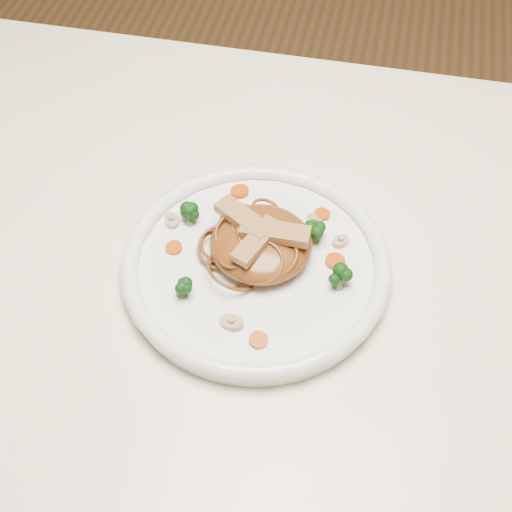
# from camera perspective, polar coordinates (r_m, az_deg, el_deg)

# --- Properties ---
(ground) EXTENTS (4.00, 4.00, 0.00)m
(ground) POSITION_cam_1_polar(r_m,az_deg,el_deg) (1.48, 1.67, -18.97)
(ground) COLOR brown
(ground) RESTS_ON ground
(table) EXTENTS (1.20, 0.80, 0.75)m
(table) POSITION_cam_1_polar(r_m,az_deg,el_deg) (0.90, 2.62, -4.68)
(table) COLOR white
(table) RESTS_ON ground
(plate) EXTENTS (0.31, 0.31, 0.02)m
(plate) POSITION_cam_1_polar(r_m,az_deg,el_deg) (0.80, -0.00, -0.98)
(plate) COLOR white
(plate) RESTS_ON table
(noodle_mound) EXTENTS (0.14, 0.14, 0.04)m
(noodle_mound) POSITION_cam_1_polar(r_m,az_deg,el_deg) (0.80, 0.41, 1.02)
(noodle_mound) COLOR brown
(noodle_mound) RESTS_ON plate
(chicken_a) EXTENTS (0.08, 0.03, 0.01)m
(chicken_a) POSITION_cam_1_polar(r_m,az_deg,el_deg) (0.78, 1.54, 1.94)
(chicken_a) COLOR #AB7C50
(chicken_a) RESTS_ON noodle_mound
(chicken_b) EXTENTS (0.08, 0.06, 0.01)m
(chicken_b) POSITION_cam_1_polar(r_m,az_deg,el_deg) (0.79, -0.98, 3.03)
(chicken_b) COLOR #AB7C50
(chicken_b) RESTS_ON noodle_mound
(chicken_c) EXTENTS (0.05, 0.07, 0.01)m
(chicken_c) POSITION_cam_1_polar(r_m,az_deg,el_deg) (0.77, 0.05, 1.21)
(chicken_c) COLOR #AB7C50
(chicken_c) RESTS_ON noodle_mound
(broccoli_0) EXTENTS (0.03, 0.03, 0.03)m
(broccoli_0) POSITION_cam_1_polar(r_m,az_deg,el_deg) (0.81, 4.73, 1.97)
(broccoli_0) COLOR #0B320A
(broccoli_0) RESTS_ON plate
(broccoli_1) EXTENTS (0.03, 0.03, 0.03)m
(broccoli_1) POSITION_cam_1_polar(r_m,az_deg,el_deg) (0.83, -5.44, 3.35)
(broccoli_1) COLOR #0B320A
(broccoli_1) RESTS_ON plate
(broccoli_2) EXTENTS (0.02, 0.02, 0.03)m
(broccoli_2) POSITION_cam_1_polar(r_m,az_deg,el_deg) (0.77, -6.09, -2.45)
(broccoli_2) COLOR #0B320A
(broccoli_2) RESTS_ON plate
(broccoli_3) EXTENTS (0.04, 0.04, 0.03)m
(broccoli_3) POSITION_cam_1_polar(r_m,az_deg,el_deg) (0.77, 6.76, -1.71)
(broccoli_3) COLOR #0B320A
(broccoli_3) RESTS_ON plate
(carrot_0) EXTENTS (0.02, 0.02, 0.00)m
(carrot_0) POSITION_cam_1_polar(r_m,az_deg,el_deg) (0.85, 5.37, 3.38)
(carrot_0) COLOR #B43706
(carrot_0) RESTS_ON plate
(carrot_1) EXTENTS (0.02, 0.02, 0.00)m
(carrot_1) POSITION_cam_1_polar(r_m,az_deg,el_deg) (0.82, -6.65, 0.67)
(carrot_1) COLOR #B43706
(carrot_1) RESTS_ON plate
(carrot_2) EXTENTS (0.03, 0.03, 0.00)m
(carrot_2) POSITION_cam_1_polar(r_m,az_deg,el_deg) (0.80, 6.42, -0.42)
(carrot_2) COLOR #B43706
(carrot_2) RESTS_ON plate
(carrot_3) EXTENTS (0.03, 0.03, 0.00)m
(carrot_3) POSITION_cam_1_polar(r_m,az_deg,el_deg) (0.87, -1.34, 5.26)
(carrot_3) COLOR #B43706
(carrot_3) RESTS_ON plate
(carrot_4) EXTENTS (0.03, 0.03, 0.00)m
(carrot_4) POSITION_cam_1_polar(r_m,az_deg,el_deg) (0.74, 0.20, -6.80)
(carrot_4) COLOR #B43706
(carrot_4) RESTS_ON plate
(mushroom_0) EXTENTS (0.03, 0.03, 0.01)m
(mushroom_0) POSITION_cam_1_polar(r_m,az_deg,el_deg) (0.75, -1.99, -5.39)
(mushroom_0) COLOR beige
(mushroom_0) RESTS_ON plate
(mushroom_1) EXTENTS (0.03, 0.03, 0.01)m
(mushroom_1) POSITION_cam_1_polar(r_m,az_deg,el_deg) (0.82, 6.84, 1.18)
(mushroom_1) COLOR beige
(mushroom_1) RESTS_ON plate
(mushroom_2) EXTENTS (0.03, 0.03, 0.01)m
(mushroom_2) POSITION_cam_1_polar(r_m,az_deg,el_deg) (0.84, -6.81, 2.85)
(mushroom_2) COLOR beige
(mushroom_2) RESTS_ON plate
(mushroom_3) EXTENTS (0.03, 0.03, 0.01)m
(mushroom_3) POSITION_cam_1_polar(r_m,az_deg,el_deg) (0.84, 4.71, 2.81)
(mushroom_3) COLOR beige
(mushroom_3) RESTS_ON plate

